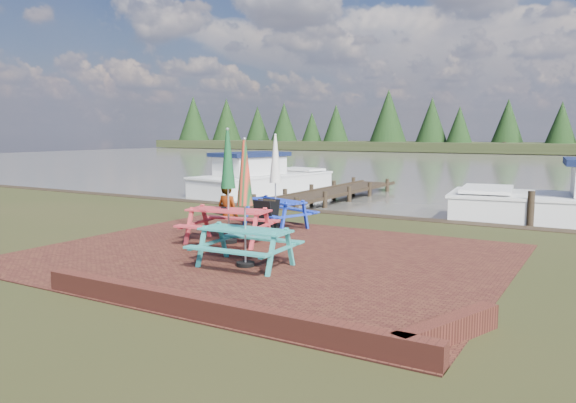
% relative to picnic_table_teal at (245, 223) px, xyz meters
% --- Properties ---
extents(ground, '(120.00, 120.00, 0.00)m').
position_rel_picnic_table_teal_xyz_m(ground, '(-0.21, -0.04, -0.80)').
color(ground, black).
rests_on(ground, ground).
extents(paving, '(9.00, 7.50, 0.02)m').
position_rel_picnic_table_teal_xyz_m(paving, '(-0.21, 0.96, -0.79)').
color(paving, '#381611').
rests_on(paving, ground).
extents(brick_wall, '(6.21, 1.79, 0.30)m').
position_rel_picnic_table_teal_xyz_m(brick_wall, '(1.94, -2.45, -0.65)').
color(brick_wall, '#4C1E16').
rests_on(brick_wall, ground).
extents(water, '(120.00, 60.00, 0.02)m').
position_rel_picnic_table_teal_xyz_m(water, '(-0.21, 36.96, -0.80)').
color(water, '#4D4B42').
rests_on(water, ground).
extents(far_treeline, '(120.00, 10.00, 8.10)m').
position_rel_picnic_table_teal_xyz_m(far_treeline, '(-0.21, 65.96, 2.48)').
color(far_treeline, black).
rests_on(far_treeline, ground).
extents(picnic_table_teal, '(1.73, 1.55, 2.29)m').
position_rel_picnic_table_teal_xyz_m(picnic_table_teal, '(0.00, 0.00, 0.00)').
color(picnic_table_teal, '#277E76').
rests_on(picnic_table_teal, ground).
extents(picnic_table_red, '(2.01, 1.84, 2.47)m').
position_rel_picnic_table_teal_xyz_m(picnic_table_red, '(-1.54, 1.58, 0.06)').
color(picnic_table_red, '#AD2C33').
rests_on(picnic_table_red, ground).
extents(picnic_table_blue, '(2.09, 1.97, 2.35)m').
position_rel_picnic_table_teal_xyz_m(picnic_table_blue, '(-1.73, 3.82, 0.02)').
color(picnic_table_blue, '#162DA5').
rests_on(picnic_table_blue, ground).
extents(chalkboard, '(0.51, 0.50, 0.80)m').
position_rel_picnic_table_teal_xyz_m(chalkboard, '(-1.54, 3.11, -0.39)').
color(chalkboard, black).
rests_on(chalkboard, ground).
extents(jetty, '(1.76, 9.08, 1.00)m').
position_rel_picnic_table_teal_xyz_m(jetty, '(-3.71, 11.24, -0.69)').
color(jetty, black).
rests_on(jetty, ground).
extents(boat_jetty, '(3.59, 7.01, 1.94)m').
position_rel_picnic_table_teal_xyz_m(boat_jetty, '(-7.36, 11.77, -0.42)').
color(boat_jetty, silver).
rests_on(boat_jetty, ground).
extents(person, '(0.74, 0.52, 1.94)m').
position_rel_picnic_table_teal_xyz_m(person, '(-3.95, 4.80, 0.16)').
color(person, gray).
rests_on(person, ground).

